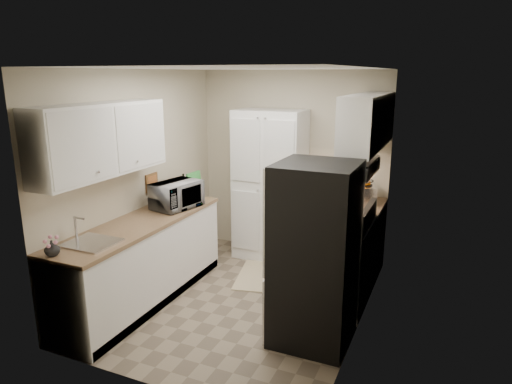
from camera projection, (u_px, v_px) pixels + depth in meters
ground at (242, 299)px, 5.10m from camera, size 3.20×3.20×0.00m
room_shell at (239, 156)px, 4.69m from camera, size 2.64×3.24×2.52m
pantry_cabinet at (270, 185)px, 6.09m from camera, size 0.90×0.55×2.00m
base_cabinet_left at (143, 263)px, 4.99m from camera, size 0.60×2.30×0.88m
countertop_left at (140, 223)px, 4.87m from camera, size 0.63×2.33×0.04m
base_cabinet_right at (355, 241)px, 5.66m from camera, size 0.60×0.80×0.88m
countertop_right at (357, 205)px, 5.54m from camera, size 0.63×0.83×0.04m
electric_range at (338, 261)px, 4.94m from camera, size 0.71×0.78×1.13m
refrigerator at (315, 255)px, 4.16m from camera, size 0.70×0.72×1.70m
microwave at (177, 195)px, 5.32m from camera, size 0.48×0.62×0.31m
wine_bottle at (184, 187)px, 5.75m from camera, size 0.07×0.07×0.28m
flower_vase at (52, 248)px, 3.93m from camera, size 0.15×0.15×0.14m
cutting_board at (195, 185)px, 5.80m from camera, size 0.05×0.26×0.32m
toaster_oven at (363, 194)px, 5.55m from camera, size 0.38×0.44×0.22m
fruit_basket at (364, 181)px, 5.51m from camera, size 0.27×0.27×0.09m
kitchen_mat at (261, 276)px, 5.68m from camera, size 0.74×0.99×0.01m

